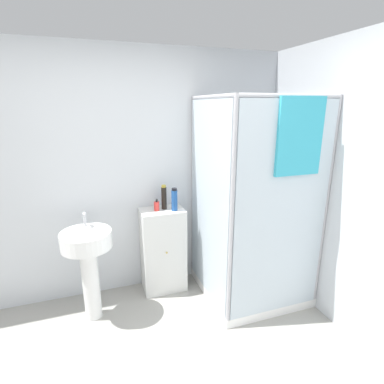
{
  "coord_description": "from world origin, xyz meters",
  "views": [
    {
      "loc": [
        -0.33,
        -1.33,
        1.95
      ],
      "look_at": [
        0.5,
        1.1,
        1.2
      ],
      "focal_mm": 28.0,
      "sensor_mm": 36.0,
      "label": 1
    }
  ],
  "objects_px": {
    "sink": "(88,256)",
    "shampoo_bottle_tall_black": "(164,197)",
    "soap_dispenser": "(157,206)",
    "shampoo_bottle_blue": "(174,200)"
  },
  "relations": [
    {
      "from": "sink",
      "to": "shampoo_bottle_blue",
      "type": "distance_m",
      "value": 0.97
    },
    {
      "from": "soap_dispenser",
      "to": "shampoo_bottle_blue",
      "type": "relative_size",
      "value": 0.53
    },
    {
      "from": "sink",
      "to": "soap_dispenser",
      "type": "relative_size",
      "value": 8.09
    },
    {
      "from": "soap_dispenser",
      "to": "shampoo_bottle_tall_black",
      "type": "bearing_deg",
      "value": 14.49
    },
    {
      "from": "shampoo_bottle_tall_black",
      "to": "shampoo_bottle_blue",
      "type": "xyz_separation_m",
      "value": [
        0.09,
        -0.08,
        -0.01
      ]
    },
    {
      "from": "sink",
      "to": "shampoo_bottle_blue",
      "type": "relative_size",
      "value": 4.26
    },
    {
      "from": "sink",
      "to": "shampoo_bottle_blue",
      "type": "height_order",
      "value": "shampoo_bottle_blue"
    },
    {
      "from": "soap_dispenser",
      "to": "shampoo_bottle_tall_black",
      "type": "xyz_separation_m",
      "value": [
        0.08,
        0.02,
        0.08
      ]
    },
    {
      "from": "shampoo_bottle_tall_black",
      "to": "soap_dispenser",
      "type": "bearing_deg",
      "value": -165.51
    },
    {
      "from": "sink",
      "to": "shampoo_bottle_tall_black",
      "type": "xyz_separation_m",
      "value": [
        0.78,
        0.26,
        0.4
      ]
    }
  ]
}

